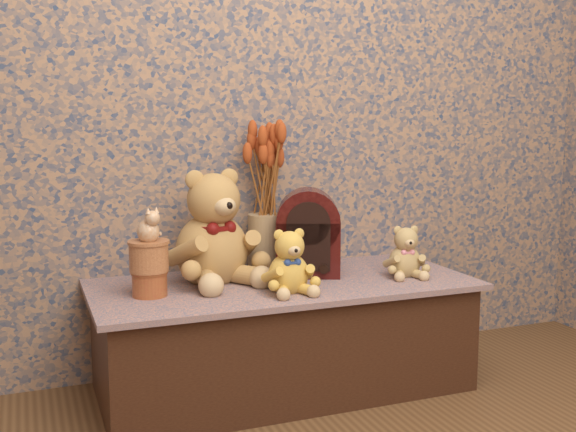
% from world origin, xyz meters
% --- Properties ---
extents(display_shelf, '(1.33, 0.61, 0.39)m').
position_xyz_m(display_shelf, '(0.00, 1.21, 0.20)').
color(display_shelf, '#3B5379').
rests_on(display_shelf, ground).
extents(teddy_large, '(0.42, 0.47, 0.43)m').
position_xyz_m(teddy_large, '(-0.23, 1.30, 0.60)').
color(teddy_large, '#AA7141').
rests_on(teddy_large, display_shelf).
extents(teddy_medium, '(0.18, 0.22, 0.23)m').
position_xyz_m(teddy_medium, '(-0.03, 1.07, 0.51)').
color(teddy_medium, gold).
rests_on(teddy_medium, display_shelf).
extents(teddy_small, '(0.19, 0.22, 0.20)m').
position_xyz_m(teddy_small, '(0.44, 1.13, 0.49)').
color(teddy_small, tan).
rests_on(teddy_small, display_shelf).
extents(cathedral_radio, '(0.27, 0.24, 0.32)m').
position_xyz_m(cathedral_radio, '(0.12, 1.28, 0.55)').
color(cathedral_radio, black).
rests_on(cathedral_radio, display_shelf).
extents(ceramic_vase, '(0.16, 0.16, 0.22)m').
position_xyz_m(ceramic_vase, '(-0.00, 1.39, 0.50)').
color(ceramic_vase, tan).
rests_on(ceramic_vase, display_shelf).
extents(dried_stalks, '(0.26, 0.26, 0.46)m').
position_xyz_m(dried_stalks, '(-0.00, 1.39, 0.84)').
color(dried_stalks, '#AE431B').
rests_on(dried_stalks, ceramic_vase).
extents(biscuit_tin_lower, '(0.13, 0.13, 0.08)m').
position_xyz_m(biscuit_tin_lower, '(-0.47, 1.18, 0.43)').
color(biscuit_tin_lower, '#B47735').
rests_on(biscuit_tin_lower, display_shelf).
extents(biscuit_tin_upper, '(0.16, 0.16, 0.10)m').
position_xyz_m(biscuit_tin_upper, '(-0.47, 1.18, 0.52)').
color(biscuit_tin_upper, tan).
rests_on(biscuit_tin_upper, biscuit_tin_lower).
extents(cat_figurine, '(0.11, 0.12, 0.12)m').
position_xyz_m(cat_figurine, '(-0.47, 1.18, 0.63)').
color(cat_figurine, silver).
rests_on(cat_figurine, biscuit_tin_upper).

